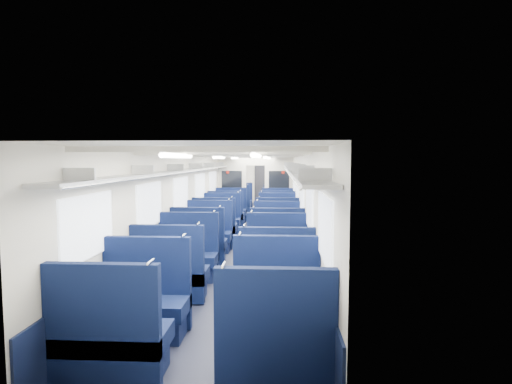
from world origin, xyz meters
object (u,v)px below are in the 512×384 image
Objects in this scene: seat_3 at (276,303)px; seat_22 at (239,202)px; seat_8 at (199,245)px; seat_11 at (277,237)px; seat_17 at (278,216)px; seat_14 at (221,221)px; bulkhead at (255,186)px; seat_12 at (215,228)px; seat_7 at (277,259)px; seat_16 at (226,216)px; seat_20 at (236,205)px; seat_4 at (170,276)px; end_door at (262,183)px; seat_21 at (278,206)px; seat_2 at (144,305)px; seat_6 at (187,258)px; seat_15 at (277,221)px; seat_19 at (278,212)px; seat_10 at (208,235)px; seat_0 at (110,341)px; seat_1 at (276,349)px; seat_9 at (277,247)px; seat_5 at (277,280)px; seat_13 at (277,228)px; seat_23 at (278,202)px; seat_18 at (230,212)px.

seat_3 and seat_22 have the same top height.
seat_8 is 1.98m from seat_11.
seat_14 is at bearing -145.52° from seat_17.
bulkhead is 2.23× the size of seat_12.
bulkhead is 2.23× the size of seat_7.
seat_20 is (0.00, 3.24, 0.00)m from seat_16.
bulkhead is 9.03m from seat_4.
seat_7 and seat_17 have the same top height.
seat_21 is (0.83, -4.85, -0.61)m from end_door.
seat_2 and seat_14 have the same top height.
seat_15 is at bearing 70.29° from seat_6.
seat_15 and seat_19 have the same top height.
seat_12 is 6.75m from seat_22.
seat_22 is (0.00, 7.73, 0.00)m from seat_10.
seat_6 is at bearing 90.00° from seat_0.
seat_9 is (0.00, 4.64, 0.00)m from seat_1.
bulkhead is 3.33m from seat_15.
seat_9 and seat_22 have the same top height.
seat_8 is 1.00× the size of seat_12.
seat_16 is at bearing 103.46° from seat_5.
seat_5 is at bearing -90.00° from seat_13.
end_door is at bearing 103.02° from seat_23.
seat_0 is 12.36m from seat_20.
seat_6 is 1.00× the size of seat_16.
seat_4 is at bearing 90.00° from seat_0.
seat_5 is 1.00× the size of seat_8.
seat_11 is 4.91m from seat_18.
seat_18 is at bearing -96.86° from end_door.
seat_15 is at bearing 39.19° from seat_12.
seat_3 and seat_23 have the same top height.
seat_11 is at bearing -90.00° from seat_23.
seat_21 is at bearing 53.10° from bulkhead.
seat_5 and seat_18 have the same top height.
seat_0 is 5.92m from seat_11.
seat_1 and seat_2 have the same top height.
seat_2 is 1.00× the size of seat_18.
seat_13 is at bearing 76.44° from seat_0.
seat_0 is at bearing -90.00° from seat_4.
seat_6 is at bearing 90.00° from seat_4.
seat_2 is (-1.66, 1.12, 0.00)m from seat_1.
seat_7 is 2.19m from seat_11.
bulkhead reaches higher than seat_11.
end_door reaches higher than seat_0.
seat_6 is at bearing -103.86° from seat_19.
seat_18 is 1.00× the size of seat_22.
seat_13 is 1.00× the size of seat_22.
seat_10 is (-1.66, 3.62, 0.00)m from seat_5.
seat_5 is 8.05m from seat_19.
seat_2 is at bearing -90.00° from seat_22.
seat_18 is (0.00, 2.26, 0.00)m from seat_14.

